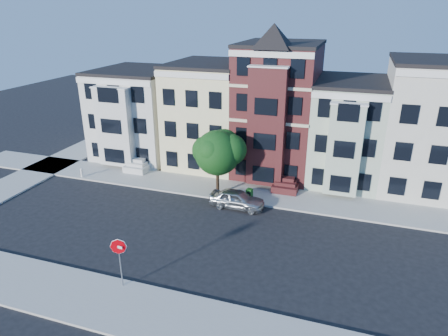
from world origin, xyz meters
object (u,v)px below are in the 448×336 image
(fire_hydrant, at_px, (82,173))
(stop_sign, at_px, (120,260))
(parked_car, at_px, (237,199))
(newspaper_box, at_px, (249,195))
(street_tree, at_px, (217,156))

(fire_hydrant, xyz_separation_m, stop_sign, (12.35, -12.85, 1.41))
(parked_car, height_order, fire_hydrant, parked_car)
(parked_car, bearing_deg, newspaper_box, -26.84)
(newspaper_box, xyz_separation_m, fire_hydrant, (-16.45, -0.14, -0.18))
(street_tree, xyz_separation_m, newspaper_box, (2.93, -0.38, -2.98))
(stop_sign, bearing_deg, street_tree, 89.74)
(fire_hydrant, bearing_deg, parked_car, -4.13)
(newspaper_box, distance_m, stop_sign, 13.68)
(street_tree, xyz_separation_m, fire_hydrant, (-13.52, -0.52, -3.16))
(street_tree, height_order, stop_sign, street_tree)
(street_tree, relative_size, stop_sign, 2.00)
(parked_car, height_order, newspaper_box, parked_car)
(street_tree, bearing_deg, parked_car, -36.66)
(stop_sign, bearing_deg, parked_car, 78.55)
(newspaper_box, bearing_deg, street_tree, -174.29)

